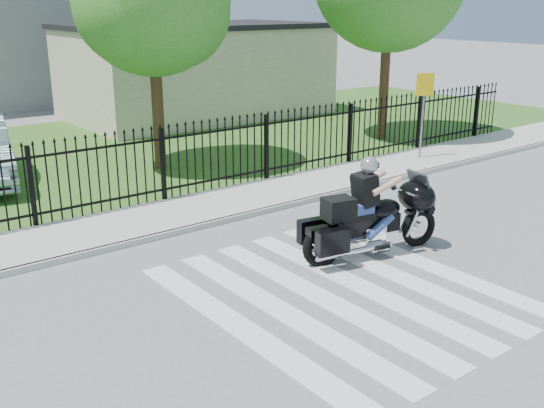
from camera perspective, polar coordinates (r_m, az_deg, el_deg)
ground at (r=10.60m, az=6.22°, el=-7.82°), size 120.00×120.00×0.00m
crosswalk at (r=10.59m, az=6.22°, el=-7.79°), size 5.00×5.50×0.01m
sidewalk at (r=14.32m, az=-7.68°, el=-0.70°), size 40.00×2.00×0.12m
curb at (r=13.51m, az=-5.54°, el=-1.77°), size 40.00×0.12×0.12m
grass_strip at (r=20.50m, az=-17.60°, el=4.11°), size 40.00×12.00×0.02m
iron_fence at (r=14.93m, az=-9.75°, el=3.34°), size 26.00×0.04×1.80m
building_low at (r=26.77m, az=-6.74°, el=11.63°), size 10.00×6.00×3.50m
building_low_roof at (r=26.64m, az=-6.89°, el=15.58°), size 10.20×6.20×0.20m
motorcycle_rider at (r=11.82m, az=8.74°, el=-0.98°), size 2.92×1.33×1.95m
traffic_sign at (r=19.10m, az=13.48°, el=9.24°), size 0.51×0.26×2.47m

